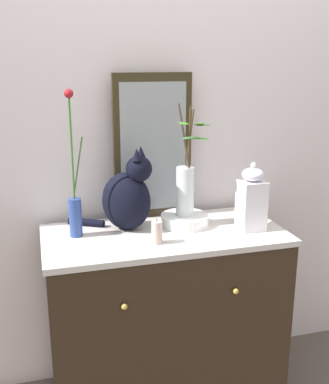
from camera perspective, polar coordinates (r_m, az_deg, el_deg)
wall_back at (r=2.21m, az=-2.26°, el=9.30°), size 4.40×0.08×2.60m
sideboard at (r=2.20m, az=0.00°, el=-15.13°), size 1.03×0.51×0.84m
mirror_leaning at (r=2.14m, az=-1.42°, el=5.48°), size 0.36×0.03×0.66m
cat_sitting at (r=2.01m, az=-4.52°, el=-0.55°), size 0.38×0.26×0.37m
vase_slim_green at (r=1.97m, az=-10.85°, el=-1.40°), size 0.07×0.05×0.61m
bowl_porcelain at (r=2.10m, az=2.46°, el=-3.41°), size 0.21×0.21×0.05m
vase_glass_clear at (r=2.05m, az=2.59°, el=0.78°), size 0.16×0.13×0.49m
jar_lidded_porcelain at (r=2.05m, az=10.55°, el=-0.94°), size 0.11×0.11×0.30m
candle_pillar at (r=1.89m, az=-0.92°, el=-4.93°), size 0.04×0.04×0.11m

